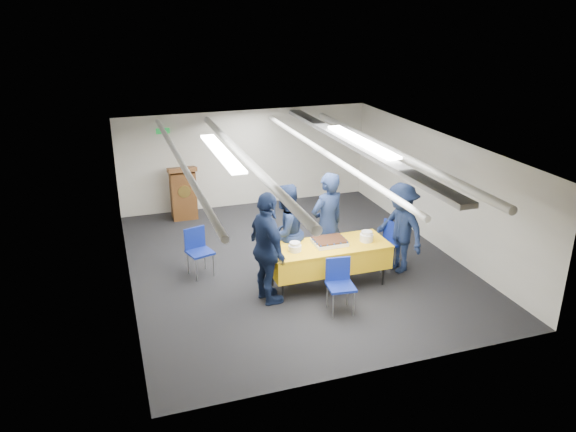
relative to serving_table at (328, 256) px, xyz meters
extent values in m
plane|color=black|center=(-0.28, 1.03, -0.56)|extent=(7.00, 7.00, 0.00)
cube|color=beige|center=(-0.28, 4.52, 0.59)|extent=(6.00, 0.02, 2.30)
cube|color=beige|center=(-3.27, 1.03, 0.59)|extent=(0.02, 7.00, 2.30)
cube|color=beige|center=(2.71, 1.03, 0.59)|extent=(0.02, 7.00, 2.30)
cube|color=silver|center=(-0.28, 1.03, 1.73)|extent=(6.00, 7.00, 0.02)
cylinder|color=silver|center=(-2.28, 1.03, 1.62)|extent=(0.10, 6.90, 0.10)
cylinder|color=silver|center=(-1.18, 1.03, 1.58)|extent=(0.14, 6.90, 0.14)
cylinder|color=silver|center=(0.32, 1.03, 1.54)|extent=(0.10, 6.90, 0.10)
cylinder|color=silver|center=(1.62, 1.03, 1.50)|extent=(0.14, 6.90, 0.14)
cube|color=gray|center=(0.92, 1.03, 1.64)|extent=(0.28, 6.90, 0.08)
cube|color=white|center=(-1.58, 1.03, 1.71)|extent=(0.25, 2.60, 0.04)
cube|color=white|center=(1.02, 1.03, 1.71)|extent=(0.25, 2.60, 0.04)
cube|color=#0C591E|center=(-2.18, 4.50, 1.39)|extent=(0.30, 0.04, 0.12)
cylinder|color=black|center=(-0.92, -0.30, -0.38)|extent=(0.04, 0.04, 0.36)
cylinder|color=black|center=(0.92, -0.30, -0.38)|extent=(0.04, 0.04, 0.36)
cylinder|color=black|center=(-0.92, 0.30, -0.38)|extent=(0.04, 0.04, 0.36)
cylinder|color=black|center=(0.92, 0.30, -0.38)|extent=(0.04, 0.04, 0.36)
cube|color=yellow|center=(0.00, 0.00, -0.01)|extent=(2.06, 0.81, 0.39)
cube|color=yellow|center=(0.00, 0.00, 0.20)|extent=(2.08, 0.83, 0.03)
cube|color=white|center=(0.03, 0.03, 0.24)|extent=(0.55, 0.44, 0.07)
cube|color=black|center=(0.03, 0.03, 0.29)|extent=(0.53, 0.42, 0.03)
sphere|color=navy|center=(-0.21, -0.16, 0.29)|extent=(0.04, 0.04, 0.04)
sphere|color=navy|center=(-0.21, 0.23, 0.29)|extent=(0.04, 0.04, 0.04)
sphere|color=navy|center=(-0.09, -0.16, 0.29)|extent=(0.04, 0.04, 0.04)
sphere|color=navy|center=(-0.09, 0.23, 0.29)|extent=(0.04, 0.04, 0.04)
sphere|color=navy|center=(0.03, -0.16, 0.29)|extent=(0.04, 0.04, 0.04)
sphere|color=navy|center=(0.03, 0.23, 0.29)|extent=(0.04, 0.04, 0.04)
sphere|color=navy|center=(0.15, -0.16, 0.29)|extent=(0.04, 0.04, 0.04)
sphere|color=navy|center=(0.15, 0.23, 0.29)|extent=(0.04, 0.04, 0.04)
sphere|color=navy|center=(0.27, -0.16, 0.29)|extent=(0.04, 0.04, 0.04)
sphere|color=navy|center=(0.27, 0.23, 0.29)|extent=(0.04, 0.04, 0.04)
sphere|color=navy|center=(-0.24, -0.07, 0.29)|extent=(0.04, 0.04, 0.04)
sphere|color=navy|center=(0.29, -0.07, 0.29)|extent=(0.04, 0.04, 0.04)
sphere|color=navy|center=(-0.24, 0.03, 0.29)|extent=(0.04, 0.04, 0.04)
sphere|color=navy|center=(0.29, 0.03, 0.29)|extent=(0.04, 0.04, 0.04)
sphere|color=navy|center=(-0.24, 0.13, 0.29)|extent=(0.04, 0.04, 0.04)
sphere|color=navy|center=(0.29, 0.13, 0.29)|extent=(0.04, 0.04, 0.04)
cylinder|color=white|center=(-0.63, -0.05, 0.26)|extent=(0.22, 0.22, 0.11)
cylinder|color=white|center=(-0.63, -0.05, 0.34)|extent=(0.18, 0.18, 0.05)
cylinder|color=white|center=(0.69, -0.05, 0.28)|extent=(0.23, 0.23, 0.13)
cylinder|color=white|center=(0.69, -0.05, 0.37)|extent=(0.19, 0.19, 0.05)
cube|color=brown|center=(-1.88, 4.08, -0.01)|extent=(0.55, 0.45, 1.10)
cube|color=brown|center=(-1.88, 4.05, 0.59)|extent=(0.62, 0.53, 0.21)
cylinder|color=gold|center=(-1.88, 3.85, 0.14)|extent=(0.28, 0.02, 0.28)
cylinder|color=gray|center=(-0.34, -1.04, -0.34)|extent=(0.02, 0.02, 0.43)
cylinder|color=gray|center=(0.00, -1.08, -0.34)|extent=(0.02, 0.02, 0.43)
cylinder|color=gray|center=(-0.30, -0.70, -0.34)|extent=(0.02, 0.02, 0.43)
cylinder|color=gray|center=(0.04, -0.74, -0.34)|extent=(0.02, 0.02, 0.43)
cube|color=navy|center=(-0.15, -0.89, -0.11)|extent=(0.47, 0.47, 0.04)
cube|color=navy|center=(-0.13, -0.70, 0.11)|extent=(0.40, 0.09, 0.40)
cylinder|color=gray|center=(1.03, 0.48, -0.34)|extent=(0.02, 0.02, 0.43)
cylinder|color=gray|center=(1.11, 0.15, -0.34)|extent=(0.02, 0.02, 0.43)
cylinder|color=gray|center=(1.36, 0.56, -0.34)|extent=(0.02, 0.02, 0.43)
cylinder|color=gray|center=(1.44, 0.23, -0.34)|extent=(0.02, 0.02, 0.43)
cube|color=navy|center=(1.24, 0.36, -0.11)|extent=(0.51, 0.51, 0.04)
cube|color=navy|center=(1.42, 0.40, 0.11)|extent=(0.14, 0.40, 0.40)
cylinder|color=gray|center=(-2.15, 0.88, -0.34)|extent=(0.02, 0.02, 0.43)
cylinder|color=gray|center=(-1.82, 0.98, -0.34)|extent=(0.02, 0.02, 0.43)
cylinder|color=gray|center=(-2.25, 1.21, -0.34)|extent=(0.02, 0.02, 0.43)
cylinder|color=gray|center=(-1.92, 1.30, -0.34)|extent=(0.02, 0.02, 0.43)
cube|color=navy|center=(-2.04, 1.09, -0.11)|extent=(0.52, 0.52, 0.04)
cube|color=navy|center=(-2.09, 1.27, 0.11)|extent=(0.39, 0.15, 0.40)
imported|color=black|center=(0.15, 0.45, 0.40)|extent=(0.81, 0.65, 1.92)
imported|color=black|center=(-0.61, 0.52, 0.32)|extent=(1.06, 0.97, 1.76)
imported|color=black|center=(-1.14, -0.20, 0.39)|extent=(0.62, 1.17, 1.90)
imported|color=black|center=(1.45, 0.15, 0.28)|extent=(0.89, 1.21, 1.68)
camera|label=1|loc=(-3.43, -8.09, 4.13)|focal=35.00mm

